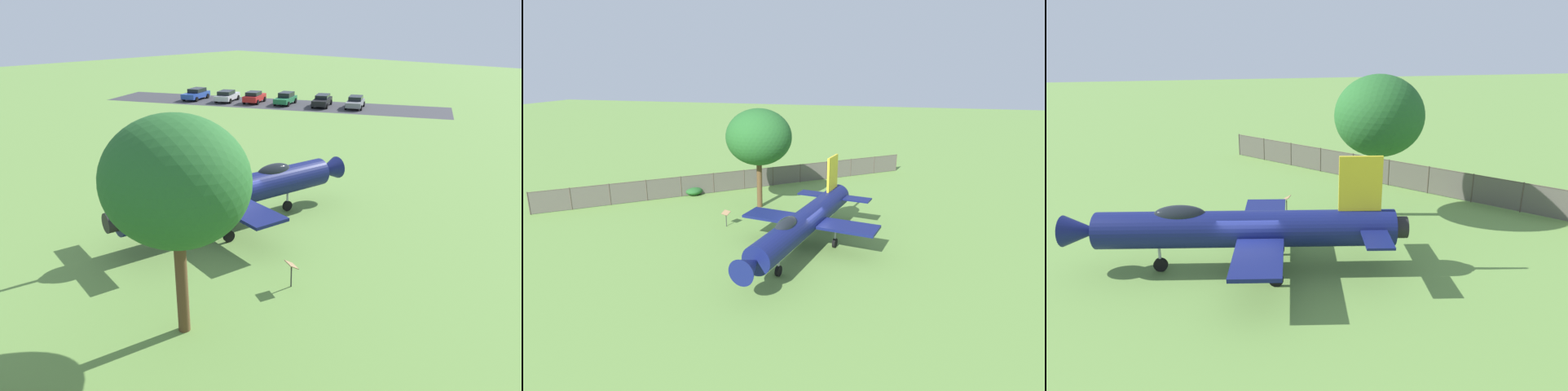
% 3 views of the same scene
% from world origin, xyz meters
% --- Properties ---
extents(ground_plane, '(200.00, 200.00, 0.00)m').
position_xyz_m(ground_plane, '(0.00, 0.00, 0.00)').
color(ground_plane, '#668E42').
extents(display_jet, '(8.68, 14.48, 5.05)m').
position_xyz_m(display_jet, '(0.07, 0.36, 1.95)').
color(display_jet, '#111951').
rests_on(display_jet, ground_plane).
extents(shade_tree, '(5.15, 4.78, 7.82)m').
position_xyz_m(shade_tree, '(5.38, -7.71, 5.61)').
color(shade_tree, brown).
rests_on(shade_tree, ground_plane).
extents(perimeter_fence, '(26.67, 22.21, 1.81)m').
position_xyz_m(perimeter_fence, '(8.38, -12.40, 0.95)').
color(perimeter_fence, '#4C4238').
rests_on(perimeter_fence, ground_plane).
extents(shrub_near_fence, '(1.43, 1.68, 0.70)m').
position_xyz_m(shrub_near_fence, '(12.02, -9.54, 0.35)').
color(shrub_near_fence, '#235B26').
rests_on(shrub_near_fence, ground_plane).
extents(info_plaque, '(0.71, 0.61, 1.14)m').
position_xyz_m(info_plaque, '(6.29, -2.78, 0.85)').
color(info_plaque, '#333333').
rests_on(info_plaque, ground_plane).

